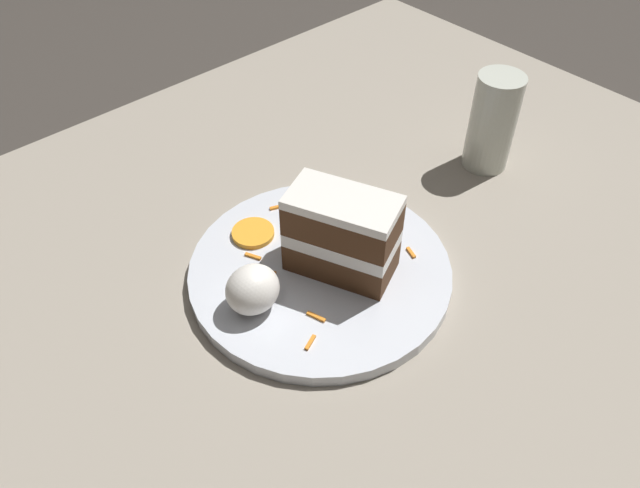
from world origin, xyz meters
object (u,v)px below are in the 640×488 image
(cream_dollop, at_px, (253,289))
(orange_garnish, at_px, (253,233))
(plate, at_px, (320,271))
(cake_slice, at_px, (342,234))
(drinking_glass, at_px, (491,128))

(cream_dollop, bearing_deg, orange_garnish, 52.92)
(plate, xyz_separation_m, orange_garnish, (-0.03, 0.09, 0.01))
(cream_dollop, bearing_deg, cake_slice, -10.31)
(cake_slice, relative_size, drinking_glass, 0.99)
(orange_garnish, bearing_deg, cream_dollop, -127.08)
(cake_slice, relative_size, orange_garnish, 2.61)
(cake_slice, height_order, cream_dollop, cake_slice)
(plate, relative_size, orange_garnish, 5.89)
(plate, height_order, cake_slice, cake_slice)
(orange_garnish, bearing_deg, drinking_glass, -14.37)
(plate, distance_m, drinking_glass, 0.32)
(cream_dollop, relative_size, orange_garnish, 1.16)
(cake_slice, height_order, orange_garnish, cake_slice)
(cream_dollop, distance_m, orange_garnish, 0.12)
(drinking_glass, bearing_deg, cake_slice, -175.88)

